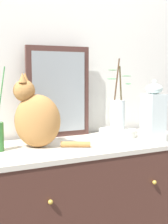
# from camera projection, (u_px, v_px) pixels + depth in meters

# --- Properties ---
(wall_back) EXTENTS (4.40, 0.08, 2.60)m
(wall_back) POSITION_uv_depth(u_px,v_px,m) (62.00, 69.00, 2.02)
(wall_back) COLOR silver
(wall_back) RESTS_ON ground_plane
(sideboard) EXTENTS (1.35, 0.54, 0.87)m
(sideboard) POSITION_uv_depth(u_px,v_px,m) (84.00, 216.00, 1.83)
(sideboard) COLOR #4A2B23
(sideboard) RESTS_ON ground_plane
(mirror_leaning) EXTENTS (0.41, 0.03, 0.56)m
(mirror_leaning) POSITION_uv_depth(u_px,v_px,m) (59.00, 92.00, 1.92)
(mirror_leaning) COLOR #482B26
(mirror_leaning) RESTS_ON sideboard
(cat_sitting) EXTENTS (0.41, 0.27, 0.40)m
(cat_sitting) POSITION_uv_depth(u_px,v_px,m) (36.00, 117.00, 1.66)
(cat_sitting) COLOR #AB753E
(cat_sitting) RESTS_ON sideboard
(bowl_porcelain) EXTENTS (0.24, 0.24, 0.05)m
(bowl_porcelain) POSITION_uv_depth(u_px,v_px,m) (117.00, 133.00, 1.96)
(bowl_porcelain) COLOR silver
(bowl_porcelain) RESTS_ON sideboard
(vase_glass_clear) EXTENTS (0.12, 0.19, 0.44)m
(vase_glass_clear) POSITION_uv_depth(u_px,v_px,m) (118.00, 113.00, 1.94)
(vase_glass_clear) COLOR silver
(vase_glass_clear) RESTS_ON bowl_porcelain
(jar_lidded_porcelain) EXTENTS (0.11, 0.11, 0.36)m
(jar_lidded_porcelain) POSITION_uv_depth(u_px,v_px,m) (154.00, 114.00, 1.80)
(jar_lidded_porcelain) COLOR white
(jar_lidded_porcelain) RESTS_ON sideboard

